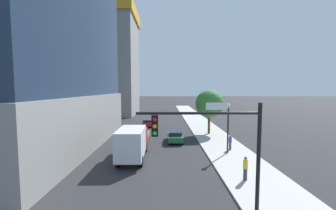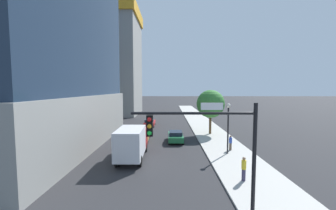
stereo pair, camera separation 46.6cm
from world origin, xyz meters
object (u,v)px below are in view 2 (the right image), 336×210
at_px(street_tree, 211,104).
at_px(pedestrian_blue_shirt, 230,143).
at_px(pedestrian_yellow_shirt, 244,169).
at_px(traffic_light_pole, 209,140).
at_px(box_truck, 132,141).
at_px(construction_building, 113,57).
at_px(car_red, 150,123).
at_px(car_green, 176,136).
at_px(street_lamp, 228,121).
at_px(car_gold, 142,135).

xyz_separation_m(street_tree, pedestrian_blue_shirt, (0.58, -8.67, -3.72)).
xyz_separation_m(pedestrian_blue_shirt, pedestrian_yellow_shirt, (-1.30, -7.87, 0.09)).
distance_m(traffic_light_pole, box_truck, 11.79).
height_order(construction_building, street_tree, construction_building).
distance_m(construction_building, car_red, 26.88).
height_order(car_green, pedestrian_yellow_shirt, pedestrian_yellow_shirt).
bearing_deg(street_lamp, traffic_light_pole, -109.96).
bearing_deg(traffic_light_pole, car_red, 101.24).
bearing_deg(pedestrian_yellow_shirt, street_lamp, 84.42).
xyz_separation_m(construction_building, pedestrian_yellow_shirt, (20.84, -42.93, -14.53)).
bearing_deg(car_gold, street_tree, 19.51).
relative_size(construction_building, car_green, 8.79).
relative_size(construction_building, car_gold, 8.32).
xyz_separation_m(street_tree, car_green, (-5.41, -4.43, -3.96)).
height_order(street_tree, car_gold, street_tree).
bearing_deg(street_lamp, car_red, 119.84).
distance_m(street_tree, car_gold, 11.28).
bearing_deg(traffic_light_pole, street_tree, 78.78).
bearing_deg(car_green, street_tree, 39.31).
distance_m(car_red, pedestrian_yellow_shirt, 25.56).
relative_size(street_tree, pedestrian_yellow_shirt, 3.72).
relative_size(car_red, pedestrian_blue_shirt, 2.84).
height_order(street_lamp, car_gold, street_lamp).
distance_m(street_tree, box_truck, 15.37).
bearing_deg(car_red, street_tree, -36.34).
xyz_separation_m(car_red, box_truck, (0.00, -18.67, 1.11)).
height_order(car_gold, pedestrian_yellow_shirt, pedestrian_yellow_shirt).
xyz_separation_m(street_tree, car_gold, (-9.93, -3.52, -4.02)).
bearing_deg(traffic_light_pole, car_green, 93.97).
height_order(car_red, pedestrian_blue_shirt, pedestrian_blue_shirt).
bearing_deg(pedestrian_yellow_shirt, pedestrian_blue_shirt, 80.59).
relative_size(construction_building, car_red, 7.85).
xyz_separation_m(construction_building, street_tree, (21.56, -26.40, -10.90)).
height_order(street_tree, pedestrian_blue_shirt, street_tree).
distance_m(traffic_light_pole, car_green, 17.35).
bearing_deg(pedestrian_yellow_shirt, street_tree, 87.50).
relative_size(construction_building, traffic_light_pole, 5.78).
xyz_separation_m(street_tree, pedestrian_yellow_shirt, (-0.72, -16.54, -3.63)).
distance_m(construction_building, pedestrian_yellow_shirt, 49.89).
height_order(traffic_light_pole, pedestrian_yellow_shirt, traffic_light_pole).
bearing_deg(traffic_light_pole, car_gold, 107.71).
distance_m(street_tree, car_green, 8.04).
height_order(car_green, pedestrian_blue_shirt, pedestrian_blue_shirt).
relative_size(car_red, car_green, 1.12).
distance_m(construction_building, pedestrian_blue_shirt, 43.98).
bearing_deg(car_red, pedestrian_yellow_shirt, -68.88).
bearing_deg(box_truck, car_red, 90.00).
xyz_separation_m(construction_building, car_green, (16.15, -30.83, -14.86)).
bearing_deg(construction_building, street_lamp, -59.35).
xyz_separation_m(construction_building, car_gold, (11.63, -29.91, -14.92)).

